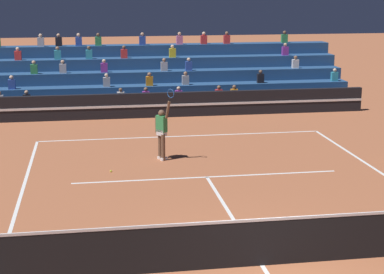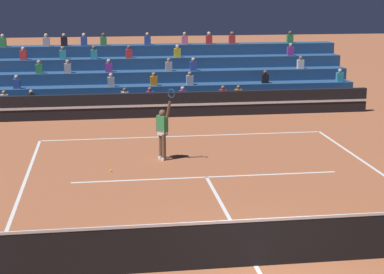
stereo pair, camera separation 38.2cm
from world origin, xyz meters
TOP-DOWN VIEW (x-y plane):
  - ground_plane at (0.00, 0.00)m, footprint 120.00×120.00m
  - court_lines at (0.00, 0.00)m, footprint 11.10×23.90m
  - tennis_net at (0.00, 0.00)m, footprint 12.00×0.10m
  - sponsor_banner_wall at (0.00, 15.69)m, footprint 18.00×0.26m
  - bleacher_stand at (-0.01, 19.49)m, footprint 18.17×4.75m
  - tennis_player at (-1.13, 8.67)m, footprint 0.60×0.73m
  - tennis_ball at (-2.91, 7.44)m, footprint 0.07×0.07m

SIDE VIEW (x-z plane):
  - ground_plane at x=0.00m, z-range 0.00..0.00m
  - court_lines at x=0.00m, z-range 0.00..0.01m
  - tennis_ball at x=-2.91m, z-range 0.00..0.07m
  - tennis_net at x=0.00m, z-range -0.01..1.09m
  - sponsor_banner_wall at x=0.00m, z-range 0.00..1.10m
  - tennis_player at x=-1.13m, z-range -0.26..2.24m
  - bleacher_stand at x=-0.01m, z-range -0.67..2.71m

